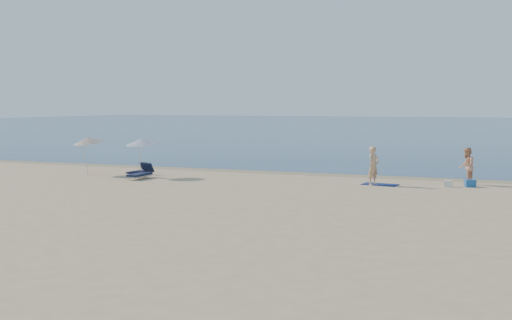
{
  "coord_description": "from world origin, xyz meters",
  "views": [
    {
      "loc": [
        8.45,
        -15.06,
        3.94
      ],
      "look_at": [
        -3.71,
        16.0,
        1.0
      ],
      "focal_mm": 45.0,
      "sensor_mm": 36.0,
      "label": 1
    }
  ],
  "objects_px": {
    "person_right": "(467,166)",
    "person_left": "(373,166)",
    "blue_cooler": "(470,183)",
    "umbrella_near": "(142,141)"
  },
  "relations": [
    {
      "from": "blue_cooler",
      "to": "umbrella_near",
      "type": "xyz_separation_m",
      "value": [
        -16.7,
        -2.04,
        1.74
      ]
    },
    {
      "from": "person_left",
      "to": "blue_cooler",
      "type": "bearing_deg",
      "value": -52.34
    },
    {
      "from": "person_right",
      "to": "blue_cooler",
      "type": "xyz_separation_m",
      "value": [
        0.22,
        -0.82,
        -0.73
      ]
    },
    {
      "from": "person_right",
      "to": "blue_cooler",
      "type": "relative_size",
      "value": 3.7
    },
    {
      "from": "person_left",
      "to": "umbrella_near",
      "type": "distance_m",
      "value": 12.37
    },
    {
      "from": "person_left",
      "to": "blue_cooler",
      "type": "height_order",
      "value": "person_left"
    },
    {
      "from": "person_left",
      "to": "umbrella_near",
      "type": "height_order",
      "value": "umbrella_near"
    },
    {
      "from": "person_right",
      "to": "person_left",
      "type": "bearing_deg",
      "value": -62.66
    },
    {
      "from": "umbrella_near",
      "to": "blue_cooler",
      "type": "bearing_deg",
      "value": 23.22
    },
    {
      "from": "person_right",
      "to": "blue_cooler",
      "type": "height_order",
      "value": "person_right"
    }
  ]
}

